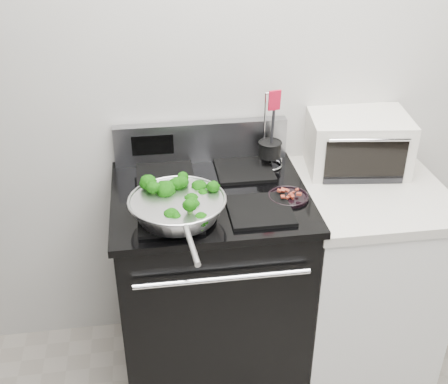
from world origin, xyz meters
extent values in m
cube|color=silver|center=(0.00, 1.75, 1.35)|extent=(4.00, 0.02, 2.70)
cube|color=black|center=(-0.30, 1.41, 0.46)|extent=(0.76, 0.66, 0.92)
cube|color=black|center=(-0.30, 1.41, 0.94)|extent=(0.79, 0.69, 0.03)
cube|color=#99999E|center=(-0.30, 1.72, 1.04)|extent=(0.76, 0.05, 0.18)
cube|color=black|center=(-0.47, 1.24, 0.96)|extent=(0.24, 0.24, 0.01)
cube|color=black|center=(-0.13, 1.24, 0.96)|extent=(0.24, 0.24, 0.01)
cube|color=black|center=(-0.47, 1.58, 0.96)|extent=(0.24, 0.24, 0.01)
cube|color=black|center=(-0.13, 1.58, 0.96)|extent=(0.24, 0.24, 0.01)
cube|color=white|center=(0.39, 1.41, 0.44)|extent=(0.60, 0.66, 0.88)
cube|color=beige|center=(0.39, 1.41, 0.90)|extent=(0.62, 0.68, 0.04)
torus|color=silver|center=(-0.44, 1.23, 1.04)|extent=(0.36, 0.36, 0.01)
cylinder|color=silver|center=(-0.42, 0.95, 1.03)|extent=(0.04, 0.22, 0.02)
cylinder|color=black|center=(0.00, 1.33, 0.95)|extent=(0.16, 0.16, 0.01)
cylinder|color=black|center=(-0.01, 1.61, 1.03)|extent=(0.09, 0.09, 0.07)
cylinder|color=black|center=(-0.01, 1.61, 1.11)|extent=(0.01, 0.01, 0.21)
cube|color=red|center=(-0.01, 1.61, 1.26)|extent=(0.05, 0.02, 0.09)
cube|color=silver|center=(0.38, 1.61, 1.04)|extent=(0.46, 0.37, 0.24)
cube|color=black|center=(0.38, 1.45, 1.03)|extent=(0.34, 0.05, 0.17)
camera|label=1|loc=(-0.53, -0.53, 2.08)|focal=45.00mm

